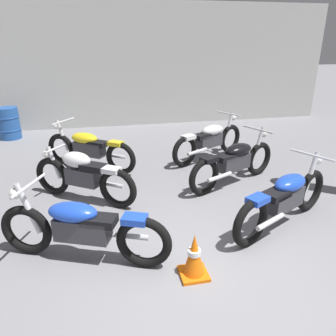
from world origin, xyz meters
The scene contains 10 objects.
ground_plane centered at (0.00, 0.00, 0.00)m, with size 60.00×60.00×0.00m, color gray.
back_wall centered at (0.00, 7.42, 1.80)m, with size 12.69×0.24×3.60m, color #B2B2AD.
motorcycle_left_row_0 centered at (-1.36, 0.66, 0.45)m, with size 2.05×1.02×0.97m.
motorcycle_left_row_1 centered at (-1.39, 2.29, 0.46)m, with size 1.68×1.21×0.88m.
motorcycle_left_row_2 centered at (-1.31, 3.76, 0.45)m, with size 1.82×1.37×0.97m.
motorcycle_right_row_0 centered at (1.43, 0.86, 0.45)m, with size 1.98×1.14×0.97m.
motorcycle_right_row_1 centered at (1.32, 2.39, 0.45)m, with size 2.01×1.09×0.97m.
motorcycle_right_row_2 centered at (1.33, 3.81, 0.45)m, with size 1.96×1.17×0.97m.
oil_drum centered at (-3.46, 6.51, 0.43)m, with size 0.59×0.59×0.85m.
traffic_cone centered at (-0.13, 0.09, 0.26)m, with size 0.32×0.32×0.54m.
Camera 1 is at (-1.05, -2.80, 2.53)m, focal length 34.57 mm.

